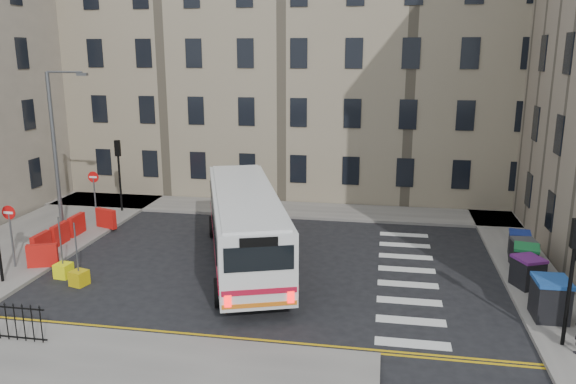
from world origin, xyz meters
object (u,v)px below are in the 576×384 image
(wheelie_bin_b, at_px, (528,272))
(wheelie_bin_d, at_px, (523,253))
(bus, at_px, (245,223))
(streetlamp, at_px, (55,152))
(wheelie_bin_e, at_px, (519,244))
(wheelie_bin_c, at_px, (525,260))
(wheelie_bin_a, at_px, (550,298))
(bollard_yellow, at_px, (64,270))
(bollard_chevron, at_px, (79,278))

(wheelie_bin_b, height_order, wheelie_bin_d, wheelie_bin_b)
(bus, height_order, wheelie_bin_b, bus)
(streetlamp, distance_m, wheelie_bin_e, 22.25)
(streetlamp, relative_size, wheelie_bin_c, 6.26)
(streetlamp, relative_size, wheelie_bin_e, 7.08)
(bus, relative_size, wheelie_bin_c, 9.21)
(streetlamp, height_order, wheelie_bin_c, streetlamp)
(wheelie_bin_d, bearing_deg, wheelie_bin_a, -97.06)
(wheelie_bin_a, bearing_deg, wheelie_bin_e, 86.45)
(wheelie_bin_b, relative_size, wheelie_bin_e, 1.20)
(bus, height_order, wheelie_bin_e, bus)
(bus, bearing_deg, wheelie_bin_b, -23.45)
(wheelie_bin_d, distance_m, bollard_yellow, 19.32)
(streetlamp, bearing_deg, wheelie_bin_d, -1.90)
(wheelie_bin_a, relative_size, bollard_yellow, 2.39)
(bollard_yellow, height_order, bollard_chevron, same)
(wheelie_bin_a, xyz_separation_m, wheelie_bin_e, (0.30, 6.18, -0.15))
(wheelie_bin_a, xyz_separation_m, bollard_yellow, (-18.65, 0.76, -0.57))
(wheelie_bin_a, bearing_deg, wheelie_bin_b, 91.61)
(bollard_yellow, bearing_deg, wheelie_bin_d, 12.46)
(streetlamp, bearing_deg, wheelie_bin_e, 1.38)
(wheelie_bin_d, bearing_deg, bus, -178.27)
(bus, height_order, wheelie_bin_c, bus)
(streetlamp, distance_m, wheelie_bin_b, 22.03)
(wheelie_bin_c, distance_m, wheelie_bin_e, 2.22)
(wheelie_bin_c, bearing_deg, streetlamp, -172.05)
(streetlamp, bearing_deg, wheelie_bin_a, -14.63)
(wheelie_bin_a, relative_size, wheelie_bin_e, 1.25)
(wheelie_bin_e, height_order, bollard_yellow, wheelie_bin_e)
(wheelie_bin_a, bearing_deg, wheelie_bin_d, 86.75)
(wheelie_bin_e, bearing_deg, bus, -159.31)
(bus, bearing_deg, wheelie_bin_a, -36.19)
(wheelie_bin_c, height_order, wheelie_bin_e, wheelie_bin_c)
(wheelie_bin_d, bearing_deg, streetlamp, 173.55)
(wheelie_bin_a, xyz_separation_m, wheelie_bin_b, (-0.11, 2.71, -0.12))
(bus, bearing_deg, bollard_yellow, -176.67)
(streetlamp, xyz_separation_m, wheelie_bin_c, (21.73, -1.68, -3.56))
(bus, relative_size, bollard_chevron, 19.96)
(bus, xyz_separation_m, wheelie_bin_c, (11.73, 0.35, -1.08))
(bollard_yellow, relative_size, bollard_chevron, 1.00)
(bollard_chevron, bearing_deg, wheelie_bin_a, -0.43)
(wheelie_bin_a, height_order, wheelie_bin_b, wheelie_bin_a)
(streetlamp, xyz_separation_m, wheelie_bin_a, (21.65, -5.65, -3.46))
(streetlamp, height_order, wheelie_bin_e, streetlamp)
(wheelie_bin_c, bearing_deg, bollard_chevron, -155.37)
(wheelie_bin_e, xyz_separation_m, bollard_yellow, (-18.95, -5.42, -0.42))
(bollard_chevron, bearing_deg, bus, 30.41)
(wheelie_bin_c, relative_size, wheelie_bin_e, 1.13)
(wheelie_bin_e, bearing_deg, wheelie_bin_c, -87.04)
(wheelie_bin_e, bearing_deg, bollard_yellow, -155.43)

